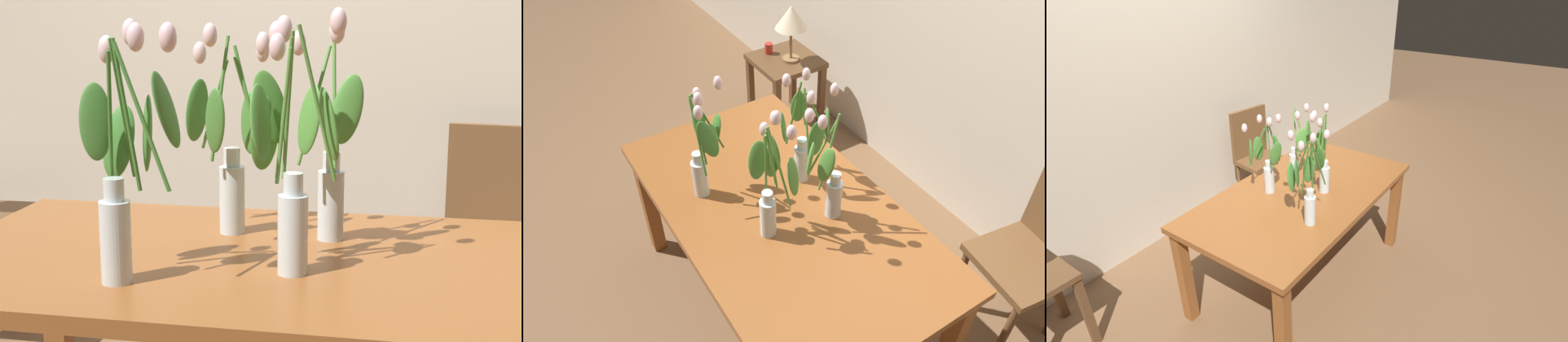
# 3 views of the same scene
# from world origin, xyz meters

# --- Properties ---
(room_wall_rear) EXTENTS (9.00, 0.10, 2.70)m
(room_wall_rear) POSITION_xyz_m (0.00, 1.33, 1.35)
(room_wall_rear) COLOR beige
(room_wall_rear) RESTS_ON ground
(dining_table) EXTENTS (1.60, 0.90, 0.74)m
(dining_table) POSITION_xyz_m (0.00, 0.00, 0.65)
(dining_table) COLOR brown
(dining_table) RESTS_ON ground
(tulip_vase_0) EXTENTS (0.26, 0.26, 0.55)m
(tulip_vase_0) POSITION_xyz_m (-0.12, 0.19, 0.96)
(tulip_vase_0) COLOR silver
(tulip_vase_0) RESTS_ON dining_table
(tulip_vase_1) EXTENTS (0.23, 0.16, 0.58)m
(tulip_vase_1) POSITION_xyz_m (0.08, -0.10, 0.98)
(tulip_vase_1) COLOR silver
(tulip_vase_1) RESTS_ON dining_table
(tulip_vase_2) EXTENTS (0.19, 0.16, 0.56)m
(tulip_vase_2) POSITION_xyz_m (0.14, 0.14, 0.93)
(tulip_vase_2) COLOR silver
(tulip_vase_2) RESTS_ON dining_table
(tulip_vase_3) EXTENTS (0.25, 0.19, 0.56)m
(tulip_vase_3) POSITION_xyz_m (-0.26, -0.22, 0.98)
(tulip_vase_3) COLOR silver
(tulip_vase_3) RESTS_ON dining_table
(dining_chair) EXTENTS (0.46, 0.46, 0.93)m
(dining_chair) POSITION_xyz_m (0.67, 0.99, 0.52)
(dining_chair) COLOR brown
(dining_chair) RESTS_ON ground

